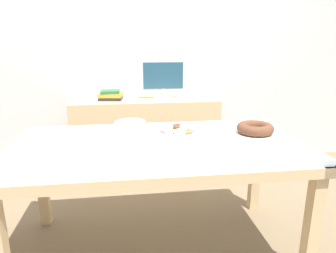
% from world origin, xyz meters
% --- Properties ---
extents(ground_plane, '(12.00, 12.00, 0.00)m').
position_xyz_m(ground_plane, '(0.00, 0.00, 0.00)').
color(ground_plane, '#7A664C').
extents(wall_back, '(8.00, 0.10, 2.60)m').
position_xyz_m(wall_back, '(0.00, 1.57, 1.30)').
color(wall_back, silver).
rests_on(wall_back, ground).
extents(dining_table, '(1.78, 0.90, 0.75)m').
position_xyz_m(dining_table, '(0.00, 0.00, 0.67)').
color(dining_table, silver).
rests_on(dining_table, ground).
extents(sideboard, '(1.47, 0.44, 0.78)m').
position_xyz_m(sideboard, '(0.00, 1.27, 0.39)').
color(sideboard, '#D1B284').
rests_on(sideboard, ground).
extents(computer_monitor, '(0.42, 0.20, 0.38)m').
position_xyz_m(computer_monitor, '(0.18, 1.26, 0.97)').
color(computer_monitor, silver).
rests_on(computer_monitor, sideboard).
extents(book_stack, '(0.24, 0.21, 0.10)m').
position_xyz_m(book_stack, '(-0.35, 1.27, 0.83)').
color(book_stack, '#3F3838').
rests_on(book_stack, sideboard).
extents(cake_chocolate_round, '(0.28, 0.28, 0.08)m').
position_xyz_m(cake_chocolate_round, '(0.64, 0.04, 0.79)').
color(cake_chocolate_round, white).
rests_on(cake_chocolate_round, dining_table).
extents(pastry_platter, '(0.32, 0.32, 0.04)m').
position_xyz_m(pastry_platter, '(0.15, 0.15, 0.77)').
color(pastry_platter, white).
rests_on(pastry_platter, dining_table).
extents(plate_stack, '(0.21, 0.21, 0.07)m').
position_xyz_m(plate_stack, '(-0.17, 0.22, 0.79)').
color(plate_stack, white).
rests_on(plate_stack, dining_table).
extents(tealight_near_front, '(0.04, 0.04, 0.04)m').
position_xyz_m(tealight_near_front, '(-0.72, 0.13, 0.76)').
color(tealight_near_front, silver).
rests_on(tealight_near_front, dining_table).
extents(tealight_near_cakes, '(0.04, 0.04, 0.04)m').
position_xyz_m(tealight_near_cakes, '(0.81, -0.24, 0.76)').
color(tealight_near_cakes, silver).
rests_on(tealight_near_cakes, dining_table).
extents(tealight_right_edge, '(0.04, 0.04, 0.04)m').
position_xyz_m(tealight_right_edge, '(-0.06, -0.33, 0.76)').
color(tealight_right_edge, silver).
rests_on(tealight_right_edge, dining_table).
extents(tealight_centre, '(0.04, 0.04, 0.04)m').
position_xyz_m(tealight_centre, '(-0.61, -0.13, 0.76)').
color(tealight_centre, silver).
rests_on(tealight_centre, dining_table).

